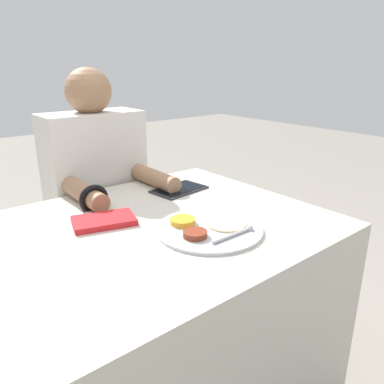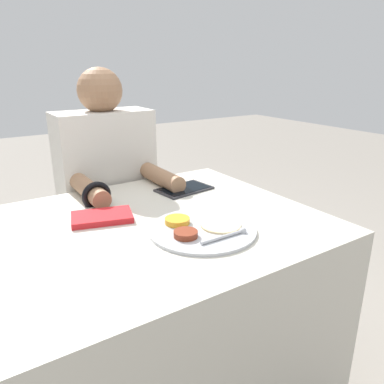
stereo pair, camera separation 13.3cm
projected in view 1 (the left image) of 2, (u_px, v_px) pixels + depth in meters
dining_table at (157, 315)px, 1.33m from camera, size 1.10×0.89×0.70m
thali_tray at (208, 228)px, 1.16m from camera, size 0.33×0.33×0.03m
red_notebook at (104, 221)px, 1.21m from camera, size 0.22×0.17×0.02m
tablet_device at (179, 189)px, 1.53m from camera, size 0.23×0.16×0.01m
person_diner at (99, 212)px, 1.71m from camera, size 0.42×0.49×1.19m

